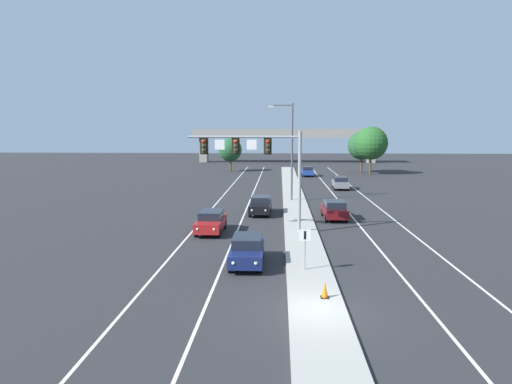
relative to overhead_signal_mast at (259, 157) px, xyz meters
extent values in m
plane|color=#28282B|center=(3.03, -14.69, -5.52)|extent=(260.00, 260.00, 0.00)
cube|color=#9E9B93|center=(3.03, 3.31, -5.45)|extent=(2.40, 110.00, 0.15)
cube|color=silver|center=(-1.67, 10.31, -5.52)|extent=(0.14, 100.00, 0.01)
cube|color=silver|center=(7.73, 10.31, -5.52)|extent=(0.14, 100.00, 0.01)
cube|color=silver|center=(-4.97, 10.31, -5.52)|extent=(0.14, 100.00, 0.01)
cube|color=silver|center=(11.03, 10.31, -5.52)|extent=(0.14, 100.00, 0.01)
cylinder|color=gray|center=(2.87, 0.01, -1.77)|extent=(0.24, 0.24, 7.20)
cylinder|color=gray|center=(-1.13, 0.01, 1.43)|extent=(8.00, 0.16, 0.16)
cube|color=black|center=(0.58, 0.05, 0.78)|extent=(0.56, 0.06, 1.20)
cube|color=#38330F|center=(0.58, 0.01, 0.78)|extent=(0.32, 0.32, 1.00)
sphere|color=red|center=(0.58, -0.16, 1.10)|extent=(0.22, 0.22, 0.22)
sphere|color=#282828|center=(0.58, -0.16, 0.78)|extent=(0.22, 0.22, 0.22)
sphere|color=#282828|center=(0.58, -0.16, 0.46)|extent=(0.22, 0.22, 0.22)
cube|color=black|center=(-1.70, 0.05, 0.78)|extent=(0.56, 0.06, 1.20)
cube|color=#38330F|center=(-1.70, 0.01, 0.78)|extent=(0.32, 0.32, 1.00)
sphere|color=red|center=(-1.70, -0.16, 1.10)|extent=(0.22, 0.22, 0.22)
sphere|color=#282828|center=(-1.70, -0.16, 0.78)|extent=(0.22, 0.22, 0.22)
sphere|color=#282828|center=(-1.70, -0.16, 0.46)|extent=(0.22, 0.22, 0.22)
cube|color=black|center=(-3.99, 0.05, 0.78)|extent=(0.56, 0.06, 1.20)
cube|color=#38330F|center=(-3.99, 0.01, 0.78)|extent=(0.32, 0.32, 1.00)
sphere|color=red|center=(-3.99, -0.16, 1.10)|extent=(0.22, 0.22, 0.22)
sphere|color=#282828|center=(-3.99, -0.16, 0.78)|extent=(0.22, 0.22, 0.22)
sphere|color=#282828|center=(-3.99, -0.16, 0.46)|extent=(0.22, 0.22, 0.22)
cube|color=white|center=(-0.56, -0.01, 0.88)|extent=(0.70, 0.04, 0.70)
cube|color=white|center=(-2.84, -0.01, 0.88)|extent=(0.70, 0.04, 0.70)
cylinder|color=gray|center=(2.78, -9.22, -4.27)|extent=(0.08, 0.08, 2.20)
cube|color=white|center=(2.78, -9.25, -3.52)|extent=(0.60, 0.03, 0.60)
cube|color=black|center=(2.78, -9.27, -3.52)|extent=(0.12, 0.01, 0.44)
cylinder|color=#4C4C51|center=(2.71, 15.07, -0.37)|extent=(0.20, 0.20, 10.00)
cylinder|color=#4C4C51|center=(1.61, 15.07, 4.43)|extent=(2.20, 0.12, 0.12)
cube|color=#B7B7B2|center=(0.51, 15.07, 4.28)|extent=(0.56, 0.28, 0.20)
cube|color=#141E4C|center=(-0.34, -7.99, -4.85)|extent=(1.85, 4.42, 0.70)
cube|color=black|center=(-0.34, -7.77, -4.22)|extent=(1.61, 2.40, 0.56)
sphere|color=#EAE5C6|center=(0.26, -10.16, -4.80)|extent=(0.18, 0.18, 0.18)
sphere|color=#EAE5C6|center=(-0.89, -10.18, -4.80)|extent=(0.18, 0.18, 0.18)
cylinder|color=black|center=(0.48, -9.48, -5.20)|extent=(0.23, 0.64, 0.64)
cylinder|color=black|center=(-1.12, -9.50, -5.20)|extent=(0.23, 0.64, 0.64)
cylinder|color=black|center=(0.44, -6.48, -5.20)|extent=(0.23, 0.64, 0.64)
cylinder|color=black|center=(-1.16, -6.50, -5.20)|extent=(0.23, 0.64, 0.64)
cube|color=maroon|center=(-3.53, -0.09, -4.85)|extent=(1.86, 4.43, 0.70)
cube|color=black|center=(-3.53, 0.13, -4.22)|extent=(1.62, 2.40, 0.56)
sphere|color=#EAE5C6|center=(-2.99, -2.28, -4.80)|extent=(0.18, 0.18, 0.18)
sphere|color=#EAE5C6|center=(-4.14, -2.26, -4.80)|extent=(0.18, 0.18, 0.18)
cylinder|color=black|center=(-2.76, -1.60, -5.20)|extent=(0.23, 0.64, 0.64)
cylinder|color=black|center=(-4.36, -1.58, -5.20)|extent=(0.23, 0.64, 0.64)
cylinder|color=black|center=(-2.71, 1.40, -5.20)|extent=(0.23, 0.64, 0.64)
cylinder|color=black|center=(-4.31, 1.42, -5.20)|extent=(0.23, 0.64, 0.64)
cube|color=black|center=(-0.24, 7.52, -4.85)|extent=(1.91, 4.44, 0.70)
cube|color=black|center=(-0.23, 7.74, -4.22)|extent=(1.64, 2.41, 0.56)
sphere|color=#EAE5C6|center=(0.28, 5.33, -4.80)|extent=(0.18, 0.18, 0.18)
sphere|color=#EAE5C6|center=(-0.87, 5.36, -4.80)|extent=(0.18, 0.18, 0.18)
cylinder|color=black|center=(0.52, 6.01, -5.20)|extent=(0.24, 0.65, 0.64)
cylinder|color=black|center=(-1.07, 6.04, -5.20)|extent=(0.24, 0.65, 0.64)
cylinder|color=black|center=(0.60, 9.00, -5.20)|extent=(0.24, 0.65, 0.64)
cylinder|color=black|center=(-1.00, 9.04, -5.20)|extent=(0.24, 0.65, 0.64)
cube|color=#5B0F14|center=(6.05, 5.63, -4.85)|extent=(1.89, 4.44, 0.70)
cube|color=black|center=(6.06, 5.41, -4.22)|extent=(1.63, 2.41, 0.56)
sphere|color=#EAE5C6|center=(5.43, 7.80, -4.80)|extent=(0.18, 0.18, 0.18)
sphere|color=#EAE5C6|center=(6.58, 7.82, -4.80)|extent=(0.18, 0.18, 0.18)
cylinder|color=black|center=(5.22, 7.11, -5.20)|extent=(0.23, 0.64, 0.64)
cylinder|color=black|center=(6.82, 7.14, -5.20)|extent=(0.23, 0.64, 0.64)
cylinder|color=black|center=(5.29, 4.11, -5.20)|extent=(0.23, 0.64, 0.64)
cylinder|color=black|center=(6.88, 4.14, -5.20)|extent=(0.23, 0.64, 0.64)
cube|color=slate|center=(9.13, 25.56, -4.85)|extent=(1.91, 4.45, 0.70)
cube|color=black|center=(9.12, 25.34, -4.22)|extent=(1.65, 2.42, 0.56)
sphere|color=#EAE5C6|center=(8.61, 27.75, -4.80)|extent=(0.18, 0.18, 0.18)
sphere|color=#EAE5C6|center=(9.76, 27.72, -4.80)|extent=(0.18, 0.18, 0.18)
cylinder|color=black|center=(8.37, 27.08, -5.20)|extent=(0.24, 0.65, 0.64)
cylinder|color=black|center=(9.97, 27.04, -5.20)|extent=(0.24, 0.65, 0.64)
cylinder|color=black|center=(8.29, 24.08, -5.20)|extent=(0.24, 0.65, 0.64)
cylinder|color=black|center=(9.89, 24.04, -5.20)|extent=(0.24, 0.65, 0.64)
cube|color=navy|center=(5.97, 41.88, -4.85)|extent=(1.84, 4.42, 0.70)
cube|color=black|center=(5.96, 41.66, -4.22)|extent=(1.60, 2.39, 0.56)
sphere|color=#EAE5C6|center=(5.41, 44.06, -4.80)|extent=(0.18, 0.18, 0.18)
sphere|color=#EAE5C6|center=(6.56, 44.05, -4.80)|extent=(0.18, 0.18, 0.18)
cylinder|color=black|center=(5.18, 43.39, -5.20)|extent=(0.23, 0.64, 0.64)
cylinder|color=black|center=(6.78, 43.37, -5.20)|extent=(0.23, 0.64, 0.64)
cylinder|color=black|center=(5.15, 40.39, -5.20)|extent=(0.23, 0.64, 0.64)
cylinder|color=black|center=(6.75, 40.37, -5.20)|extent=(0.23, 0.64, 0.64)
cube|color=black|center=(3.45, -13.32, -5.35)|extent=(0.36, 0.36, 0.04)
cone|color=orange|center=(3.45, -13.32, -4.98)|extent=(0.28, 0.28, 0.70)
cube|color=gray|center=(3.03, 73.82, 0.68)|extent=(42.40, 6.40, 1.10)
cube|color=gray|center=(3.03, 70.82, 1.68)|extent=(42.40, 0.36, 0.90)
cube|color=gray|center=(-16.17, 73.82, -2.70)|extent=(1.80, 2.40, 5.65)
cube|color=gray|center=(22.23, 73.82, -2.70)|extent=(1.80, 2.40, 5.65)
cylinder|color=#4C3823|center=(15.79, 48.76, -4.16)|extent=(0.36, 0.36, 2.72)
sphere|color=#1E4C28|center=(15.79, 48.76, -0.81)|extent=(4.98, 4.98, 4.98)
cylinder|color=#4C3823|center=(-7.39, 49.68, -4.39)|extent=(0.36, 0.36, 2.26)
sphere|color=#1E4C28|center=(-7.39, 49.68, -1.61)|extent=(4.13, 4.13, 4.13)
cylinder|color=#4C3823|center=(16.65, 45.26, -4.01)|extent=(0.36, 0.36, 3.03)
sphere|color=#235623|center=(16.65, 45.26, -0.28)|extent=(5.54, 5.54, 5.54)
camera|label=1|loc=(1.43, -32.84, 1.92)|focal=32.38mm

